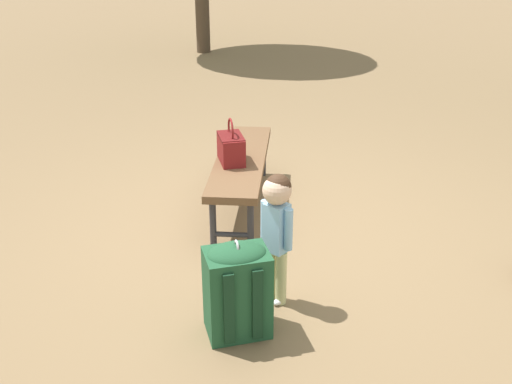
% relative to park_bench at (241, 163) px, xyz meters
% --- Properties ---
extents(ground_plane, '(40.00, 40.00, 0.00)m').
position_rel_park_bench_xyz_m(ground_plane, '(0.54, 0.16, -0.39)').
color(ground_plane, brown).
rests_on(ground_plane, ground).
extents(park_bench, '(1.62, 0.48, 0.45)m').
position_rel_park_bench_xyz_m(park_bench, '(0.00, 0.00, 0.00)').
color(park_bench, brown).
rests_on(park_bench, ground).
extents(handbag, '(0.35, 0.25, 0.37)m').
position_rel_park_bench_xyz_m(handbag, '(0.11, -0.07, 0.18)').
color(handbag, maroon).
rests_on(handbag, park_bench).
extents(child_standing, '(0.18, 0.20, 0.88)m').
position_rel_park_bench_xyz_m(child_standing, '(1.39, 0.29, 0.19)').
color(child_standing, '#CCCC8C').
rests_on(child_standing, ground).
extents(backpack_large, '(0.38, 0.43, 0.62)m').
position_rel_park_bench_xyz_m(backpack_large, '(1.71, 0.07, -0.09)').
color(backpack_large, '#1E4C2D').
rests_on(backpack_large, ground).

